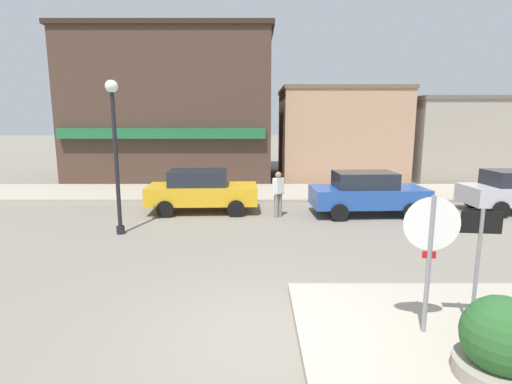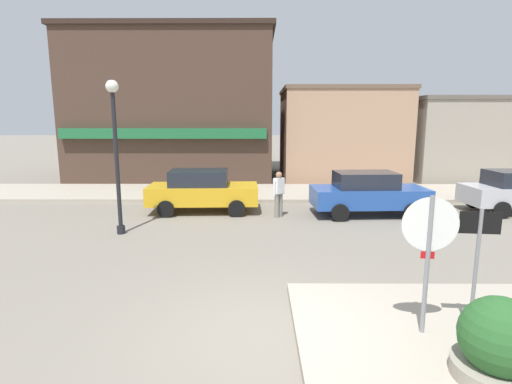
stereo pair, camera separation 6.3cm
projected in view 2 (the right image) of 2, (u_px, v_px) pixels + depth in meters
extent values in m
plane|color=gray|center=(263.00, 335.00, 6.38)|extent=(160.00, 160.00, 0.00)
cube|color=#A89E8C|center=(260.00, 193.00, 18.31)|extent=(80.00, 4.00, 0.15)
cylinder|color=gray|center=(427.00, 271.00, 6.00)|extent=(0.07, 0.07, 2.30)
cylinder|color=red|center=(430.00, 224.00, 5.89)|extent=(0.76, 0.10, 0.76)
cylinder|color=white|center=(430.00, 224.00, 5.88)|extent=(0.82, 0.10, 0.82)
cube|color=red|center=(428.00, 255.00, 5.97)|extent=(0.20, 0.04, 0.11)
cylinder|color=gray|center=(475.00, 276.00, 6.06)|extent=(0.06, 0.06, 2.10)
cube|color=black|center=(480.00, 223.00, 5.92)|extent=(0.60, 0.08, 0.34)
cube|color=white|center=(480.00, 223.00, 5.93)|extent=(0.54, 0.07, 0.29)
cube|color=black|center=(480.00, 223.00, 5.94)|extent=(0.34, 0.05, 0.08)
cylinder|color=gray|center=(496.00, 376.00, 5.08)|extent=(1.10, 1.10, 0.35)
sphere|color=#285B28|center=(500.00, 336.00, 4.98)|extent=(1.00, 1.00, 1.00)
cylinder|color=black|center=(117.00, 164.00, 11.64)|extent=(0.12, 0.12, 4.20)
cylinder|color=black|center=(121.00, 230.00, 12.00)|extent=(0.24, 0.24, 0.24)
sphere|color=white|center=(112.00, 86.00, 11.24)|extent=(0.36, 0.36, 0.36)
cone|color=black|center=(112.00, 81.00, 11.22)|extent=(0.32, 0.32, 0.18)
cube|color=gold|center=(203.00, 194.00, 14.76)|extent=(4.06, 1.86, 0.66)
cube|color=#1E232D|center=(199.00, 178.00, 14.65)|extent=(2.13, 1.47, 0.56)
cylinder|color=black|center=(237.00, 199.00, 15.70)|extent=(0.61, 0.20, 0.60)
cylinder|color=black|center=(237.00, 208.00, 14.03)|extent=(0.61, 0.20, 0.60)
cylinder|color=black|center=(174.00, 199.00, 15.62)|extent=(0.61, 0.20, 0.60)
cylinder|color=black|center=(166.00, 209.00, 13.95)|extent=(0.61, 0.20, 0.60)
cube|color=#234C9E|center=(369.00, 197.00, 14.22)|extent=(4.08, 1.91, 0.66)
cube|color=#1E232D|center=(365.00, 180.00, 14.11)|extent=(2.15, 1.50, 0.56)
cylinder|color=black|center=(393.00, 202.00, 15.18)|extent=(0.61, 0.21, 0.60)
cylinder|color=black|center=(412.00, 212.00, 13.51)|extent=(0.61, 0.21, 0.60)
cylinder|color=black|center=(329.00, 202.00, 15.07)|extent=(0.61, 0.21, 0.60)
cylinder|color=black|center=(340.00, 213.00, 13.40)|extent=(0.61, 0.21, 0.60)
cylinder|color=black|center=(474.00, 200.00, 15.46)|extent=(0.61, 0.20, 0.60)
cylinder|color=black|center=(502.00, 210.00, 13.79)|extent=(0.61, 0.20, 0.60)
cylinder|color=gray|center=(277.00, 206.00, 13.90)|extent=(0.16, 0.16, 0.85)
cylinder|color=gray|center=(280.00, 205.00, 14.02)|extent=(0.16, 0.16, 0.85)
cube|color=white|center=(279.00, 186.00, 13.84)|extent=(0.41, 0.41, 0.54)
sphere|color=#9E7051|center=(279.00, 175.00, 13.77)|extent=(0.22, 0.22, 0.22)
cylinder|color=white|center=(274.00, 188.00, 13.69)|extent=(0.13, 0.13, 0.52)
cylinder|color=white|center=(283.00, 186.00, 14.00)|extent=(0.13, 0.13, 0.52)
cube|color=#473328|center=(180.00, 110.00, 23.88)|extent=(10.78, 8.68, 7.84)
cube|color=#1E6638|center=(163.00, 133.00, 19.69)|extent=(10.24, 0.40, 0.50)
cube|color=#2E211A|center=(177.00, 39.00, 23.15)|extent=(11.10, 8.94, 0.24)
cube|color=tan|center=(339.00, 135.00, 23.40)|extent=(6.65, 6.00, 4.92)
cube|color=brown|center=(341.00, 90.00, 22.94)|extent=(6.78, 6.12, 0.20)
cube|color=#9E9384|center=(452.00, 139.00, 23.99)|extent=(6.41, 7.54, 4.39)
cube|color=#5E584F|center=(456.00, 100.00, 23.57)|extent=(6.53, 7.69, 0.20)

